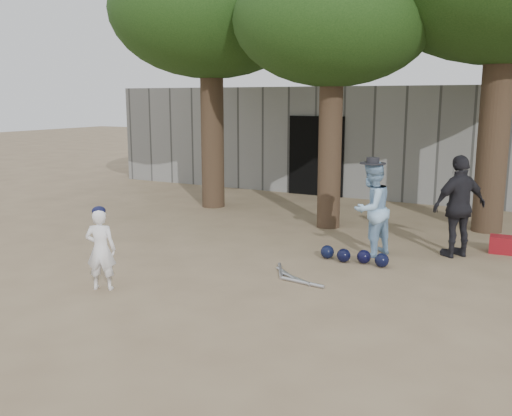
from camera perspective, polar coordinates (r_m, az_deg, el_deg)
The scene contains 9 objects.
ground at distance 8.87m, azimuth -6.55°, elevation -6.77°, with size 70.00×70.00×0.00m, color #937C5E.
boy_player at distance 8.35m, azimuth -15.26°, elevation -4.02°, with size 0.43×0.28×1.17m, color white.
spectator_blue at distance 9.95m, azimuth 11.43°, elevation -0.11°, with size 0.79×0.62×1.63m, color #94BEE4.
spectator_dark at distance 10.27m, azimuth 19.66°, elevation 0.15°, with size 1.03×0.43×1.75m, color black.
red_bag at distance 10.95m, azimuth 23.40°, elevation -3.38°, with size 0.42×0.32×0.30m, color #A21516.
back_building at distance 17.95m, azimuth 12.75°, elevation 6.88°, with size 16.00×5.24×3.00m.
helmet_row at distance 9.60m, azimuth 9.75°, elevation -4.75°, with size 1.19×0.31×0.23m.
bat_pile at distance 8.72m, azimuth 3.53°, elevation -6.83°, with size 1.10×0.77×0.06m.
tree_row at distance 12.77m, azimuth 9.80°, elevation 19.80°, with size 11.40×5.80×6.69m.
Camera 1 is at (4.89, -6.89, 2.69)m, focal length 40.00 mm.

